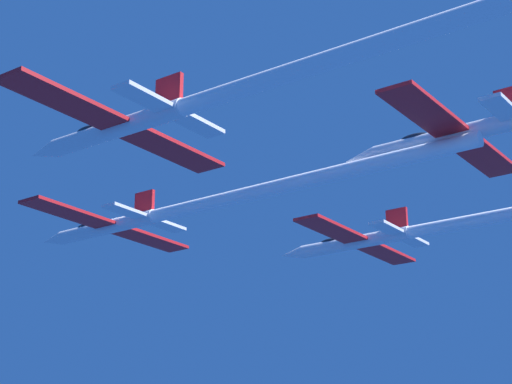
% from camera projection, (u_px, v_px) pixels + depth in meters
% --- Properties ---
extents(jet_lead, '(18.23, 42.37, 3.02)m').
position_uv_depth(jet_lead, '(191.00, 207.00, 70.58)').
color(jet_lead, white).
extents(jet_left_wing, '(18.23, 41.95, 3.02)m').
position_uv_depth(jet_left_wing, '(234.00, 90.00, 50.39)').
color(jet_left_wing, white).
extents(jet_right_wing, '(18.23, 42.98, 3.02)m').
position_uv_depth(jet_right_wing, '(455.00, 224.00, 74.43)').
color(jet_right_wing, white).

